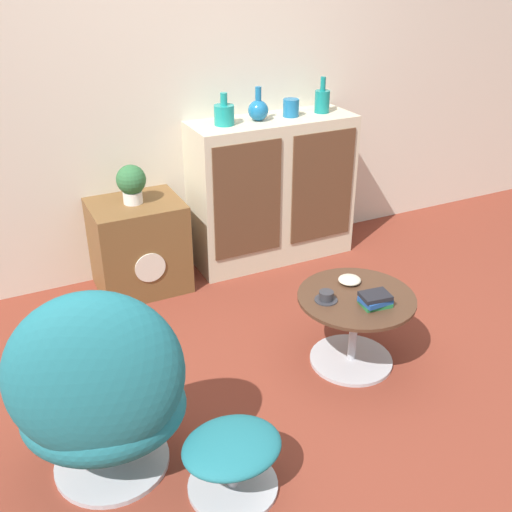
{
  "coord_description": "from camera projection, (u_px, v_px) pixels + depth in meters",
  "views": [
    {
      "loc": [
        -1.22,
        -1.94,
        2.0
      ],
      "look_at": [
        0.0,
        0.57,
        0.55
      ],
      "focal_mm": 42.0,
      "sensor_mm": 36.0,
      "label": 1
    }
  ],
  "objects": [
    {
      "name": "teacup",
      "position": [
        326.0,
        297.0,
        3.01
      ],
      "size": [
        0.12,
        0.12,
        0.05
      ],
      "color": "#2D2D33",
      "rests_on": "coffee_table"
    },
    {
      "name": "wall_back",
      "position": [
        174.0,
        73.0,
        3.72
      ],
      "size": [
        6.4,
        0.06,
        2.6
      ],
      "color": "beige",
      "rests_on": "ground_plane"
    },
    {
      "name": "potted_plant",
      "position": [
        131.0,
        182.0,
        3.62
      ],
      "size": [
        0.18,
        0.18,
        0.24
      ],
      "color": "silver",
      "rests_on": "tv_console"
    },
    {
      "name": "tv_console",
      "position": [
        139.0,
        246.0,
        3.82
      ],
      "size": [
        0.56,
        0.46,
        0.59
      ],
      "color": "brown",
      "rests_on": "ground_plane"
    },
    {
      "name": "ottoman",
      "position": [
        232.0,
        454.0,
        2.4
      ],
      "size": [
        0.41,
        0.38,
        0.27
      ],
      "color": "#B7B7BC",
      "rests_on": "ground_plane"
    },
    {
      "name": "sideboard",
      "position": [
        272.0,
        191.0,
        4.12
      ],
      "size": [
        1.12,
        0.41,
        1.0
      ],
      "color": "beige",
      "rests_on": "ground_plane"
    },
    {
      "name": "vase_rightmost",
      "position": [
        322.0,
        100.0,
        4.0
      ],
      "size": [
        0.1,
        0.1,
        0.24
      ],
      "color": "#147A75",
      "rests_on": "sideboard"
    },
    {
      "name": "coffee_table",
      "position": [
        354.0,
        322.0,
        3.13
      ],
      "size": [
        0.61,
        0.61,
        0.41
      ],
      "color": "#B7B7BC",
      "rests_on": "ground_plane"
    },
    {
      "name": "vase_inner_right",
      "position": [
        291.0,
        108.0,
        3.92
      ],
      "size": [
        0.11,
        0.11,
        0.11
      ],
      "color": "#196699",
      "rests_on": "sideboard"
    },
    {
      "name": "book_stack",
      "position": [
        375.0,
        300.0,
        2.96
      ],
      "size": [
        0.16,
        0.13,
        0.07
      ],
      "color": "#237038",
      "rests_on": "coffee_table"
    },
    {
      "name": "bowl",
      "position": [
        350.0,
        280.0,
        3.17
      ],
      "size": [
        0.12,
        0.12,
        0.04
      ],
      "color": "beige",
      "rests_on": "coffee_table"
    },
    {
      "name": "vase_inner_left",
      "position": [
        258.0,
        109.0,
        3.82
      ],
      "size": [
        0.13,
        0.13,
        0.21
      ],
      "color": "#196699",
      "rests_on": "sideboard"
    },
    {
      "name": "ground_plane",
      "position": [
        306.0,
        403.0,
        2.94
      ],
      "size": [
        12.0,
        12.0,
        0.0
      ],
      "primitive_type": "plane",
      "color": "brown"
    },
    {
      "name": "vase_leftmost",
      "position": [
        224.0,
        114.0,
        3.73
      ],
      "size": [
        0.13,
        0.13,
        0.2
      ],
      "color": "teal",
      "rests_on": "sideboard"
    },
    {
      "name": "egg_chair",
      "position": [
        100.0,
        395.0,
        2.35
      ],
      "size": [
        0.81,
        0.77,
        0.93
      ],
      "color": "#B7B7BC",
      "rests_on": "ground_plane"
    }
  ]
}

